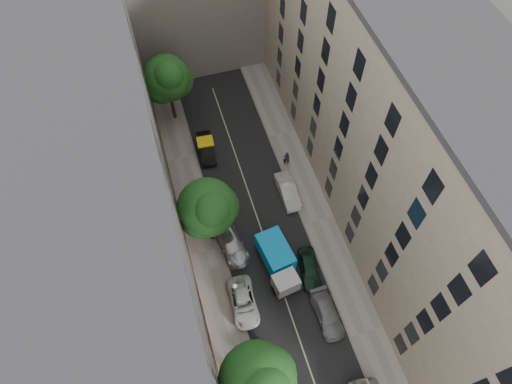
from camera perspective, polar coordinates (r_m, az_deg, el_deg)
name	(u,v)px	position (r m, az deg, el deg)	size (l,w,h in m)	color
ground	(263,236)	(42.76, 0.94, -5.48)	(120.00, 120.00, 0.00)	#4C4C49
road_surface	(263,236)	(42.76, 0.94, -5.47)	(8.00, 44.00, 0.02)	black
sidewalk_left	(206,251)	(42.25, -6.26, -7.33)	(3.00, 44.00, 0.15)	gray
sidewalk_right	(319,220)	(43.83, 7.83, -3.53)	(3.00, 44.00, 0.15)	gray
building_left	(118,213)	(33.89, -16.88, -2.48)	(8.00, 44.00, 20.00)	#514F4C
building_right	(399,142)	(37.70, 17.42, 5.97)	(8.00, 44.00, 20.00)	tan
tarp_truck	(278,261)	(40.16, 2.77, -8.65)	(2.94, 5.86, 2.58)	black
car_left_1	(267,368)	(38.30, 1.38, -21.10)	(1.37, 3.92, 1.29)	#4C180F
car_left_2	(243,302)	(39.64, -1.60, -13.61)	(2.15, 4.67, 1.30)	silver
car_left_3	(231,243)	(41.68, -3.17, -6.39)	(2.05, 5.03, 1.46)	#AEAFB3
car_left_4	(217,211)	(43.31, -4.95, -2.40)	(1.75, 4.34, 1.48)	black
car_left_5	(206,148)	(47.63, -6.25, 5.46)	(1.49, 4.26, 1.40)	black
car_right_1	(327,314)	(39.76, 8.86, -14.85)	(1.81, 4.46, 1.30)	gray
car_right_2	(309,269)	(40.90, 6.70, -9.51)	(1.65, 4.10, 1.40)	black
car_right_3	(288,191)	(44.44, 4.00, 0.14)	(1.53, 4.40, 1.45)	silver
tree_near	(259,383)	(32.00, 0.40, -22.76)	(5.44, 5.19, 9.60)	#382619
tree_mid	(209,209)	(37.92, -5.92, -2.14)	(5.30, 5.02, 8.18)	#382619
tree_far	(168,80)	(47.53, -10.94, 13.59)	(5.05, 4.75, 8.31)	#382619
lamp_post	(236,295)	(36.60, -2.57, -12.72)	(0.36, 0.36, 5.74)	#185527
pedestrian	(287,158)	(46.20, 3.84, 4.21)	(0.68, 0.45, 1.86)	black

